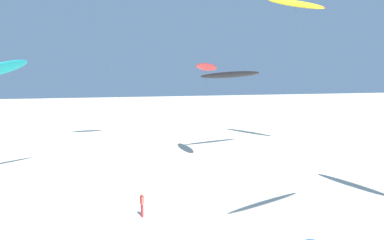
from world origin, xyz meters
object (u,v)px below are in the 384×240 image
(flying_kite_3, at_px, (206,67))
(flying_kite_6, at_px, (295,3))
(person_far_watcher, at_px, (142,204))
(flying_kite_0, at_px, (231,75))

(flying_kite_3, height_order, flying_kite_6, flying_kite_6)
(person_far_watcher, bearing_deg, flying_kite_6, 44.30)
(flying_kite_0, relative_size, flying_kite_3, 0.78)
(flying_kite_0, distance_m, flying_kite_3, 6.26)
(flying_kite_6, relative_size, person_far_watcher, 11.66)
(flying_kite_0, xyz_separation_m, person_far_watcher, (-13.98, -21.22, -8.39))
(flying_kite_0, distance_m, flying_kite_6, 12.61)
(flying_kite_0, distance_m, person_far_watcher, 26.75)
(flying_kite_0, height_order, flying_kite_6, flying_kite_6)
(flying_kite_3, xyz_separation_m, flying_kite_6, (13.33, 5.28, 8.05))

